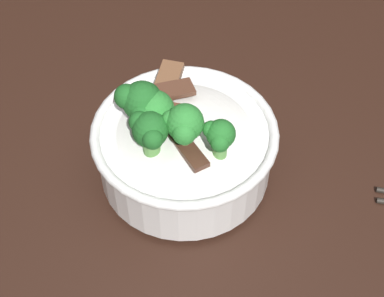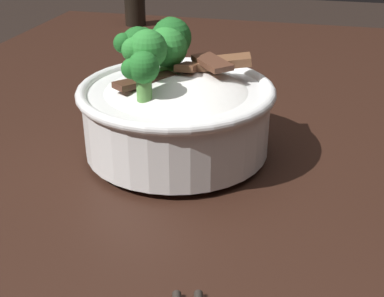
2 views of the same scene
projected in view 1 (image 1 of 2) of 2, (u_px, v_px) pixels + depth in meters
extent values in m
cube|color=black|center=(215.00, 183.00, 0.76)|extent=(1.46, 0.98, 0.04)
cube|color=black|center=(43.00, 62.00, 1.47)|extent=(0.07, 0.07, 0.71)
cylinder|color=white|center=(185.00, 171.00, 0.74)|extent=(0.11, 0.11, 0.01)
cylinder|color=white|center=(185.00, 151.00, 0.71)|extent=(0.21, 0.21, 0.07)
torus|color=white|center=(185.00, 132.00, 0.68)|extent=(0.22, 0.22, 0.01)
ellipsoid|color=white|center=(185.00, 139.00, 0.69)|extent=(0.18, 0.18, 0.06)
cube|color=brown|center=(160.00, 109.00, 0.68)|extent=(0.06, 0.02, 0.02)
cube|color=#4C2B1E|center=(185.00, 146.00, 0.65)|extent=(0.07, 0.06, 0.01)
cube|color=brown|center=(167.00, 84.00, 0.70)|extent=(0.04, 0.07, 0.02)
cube|color=#563323|center=(173.00, 90.00, 0.69)|extent=(0.05, 0.05, 0.01)
cylinder|color=#5B9947|center=(185.00, 139.00, 0.65)|extent=(0.01, 0.01, 0.03)
sphere|color=#2D8433|center=(185.00, 122.00, 0.63)|extent=(0.04, 0.04, 0.04)
sphere|color=#2D8433|center=(171.00, 119.00, 0.63)|extent=(0.02, 0.02, 0.02)
sphere|color=#2D8433|center=(184.00, 133.00, 0.62)|extent=(0.03, 0.03, 0.03)
cylinder|color=#5B9947|center=(144.00, 118.00, 0.67)|extent=(0.02, 0.02, 0.03)
sphere|color=#1E6023|center=(142.00, 101.00, 0.65)|extent=(0.05, 0.05, 0.05)
sphere|color=#1E6023|center=(127.00, 97.00, 0.65)|extent=(0.03, 0.03, 0.03)
sphere|color=#1E6023|center=(142.00, 113.00, 0.64)|extent=(0.03, 0.03, 0.03)
cylinder|color=#6BA84C|center=(155.00, 125.00, 0.67)|extent=(0.02, 0.02, 0.02)
sphere|color=#2D8433|center=(154.00, 110.00, 0.65)|extent=(0.05, 0.05, 0.05)
sphere|color=#2D8433|center=(144.00, 102.00, 0.66)|extent=(0.03, 0.03, 0.03)
sphere|color=#2D8433|center=(150.00, 116.00, 0.64)|extent=(0.02, 0.02, 0.02)
cylinder|color=#5B9947|center=(152.00, 145.00, 0.65)|extent=(0.02, 0.02, 0.02)
sphere|color=#1E6023|center=(150.00, 130.00, 0.63)|extent=(0.04, 0.04, 0.04)
sphere|color=#1E6023|center=(139.00, 122.00, 0.63)|extent=(0.02, 0.02, 0.02)
sphere|color=#1E6023|center=(153.00, 139.00, 0.61)|extent=(0.02, 0.02, 0.02)
cylinder|color=#5B9947|center=(220.00, 148.00, 0.64)|extent=(0.02, 0.02, 0.02)
sphere|color=#237028|center=(221.00, 134.00, 0.63)|extent=(0.03, 0.03, 0.03)
sphere|color=#237028|center=(211.00, 129.00, 0.63)|extent=(0.02, 0.02, 0.02)
sphere|color=#237028|center=(220.00, 143.00, 0.62)|extent=(0.02, 0.02, 0.02)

